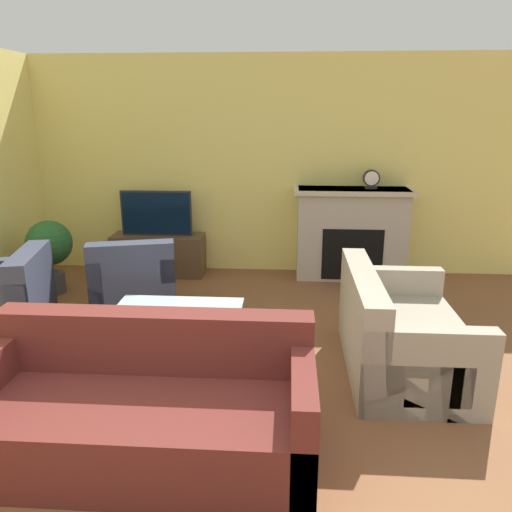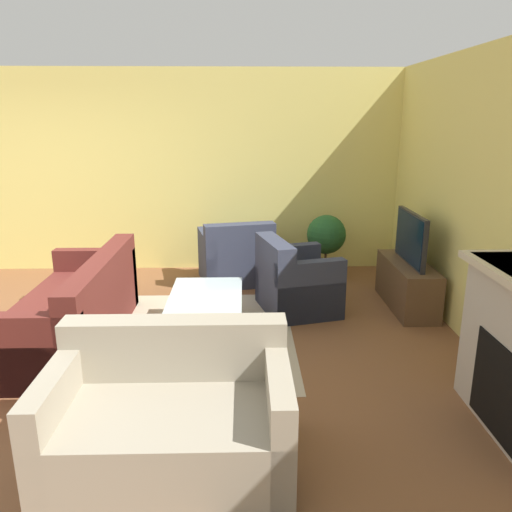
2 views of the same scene
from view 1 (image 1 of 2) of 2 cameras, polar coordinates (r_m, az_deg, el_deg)
wall_back at (r=6.42m, az=-3.17°, el=10.16°), size 7.90×0.06×2.70m
area_rug at (r=4.35m, az=-9.18°, el=-11.88°), size 2.29×1.90×0.00m
fireplace at (r=6.30m, az=10.83°, el=2.74°), size 1.45×0.51×1.13m
tv_stand at (r=6.50m, az=-11.05°, el=0.15°), size 1.16×0.40×0.52m
tv at (r=6.37m, az=-11.32°, el=4.82°), size 0.89×0.06×0.56m
couch_sectional at (r=3.24m, az=-12.47°, el=-16.96°), size 2.03×0.88×0.82m
couch_loveseat at (r=4.23m, az=15.98°, el=-8.81°), size 0.91×1.46×0.82m
armchair_by_window at (r=5.16m, az=-26.82°, el=-5.25°), size 0.96×1.02×0.82m
armchair_accent at (r=5.31m, az=-13.71°, el=-3.25°), size 0.99×0.94×0.82m
coffee_table at (r=4.28m, az=-9.11°, el=-6.68°), size 1.09×0.70×0.42m
potted_plant at (r=6.12m, az=-22.51°, el=0.92°), size 0.51×0.51×0.85m
mantel_clock at (r=6.22m, az=13.03°, el=8.58°), size 0.20×0.07×0.23m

